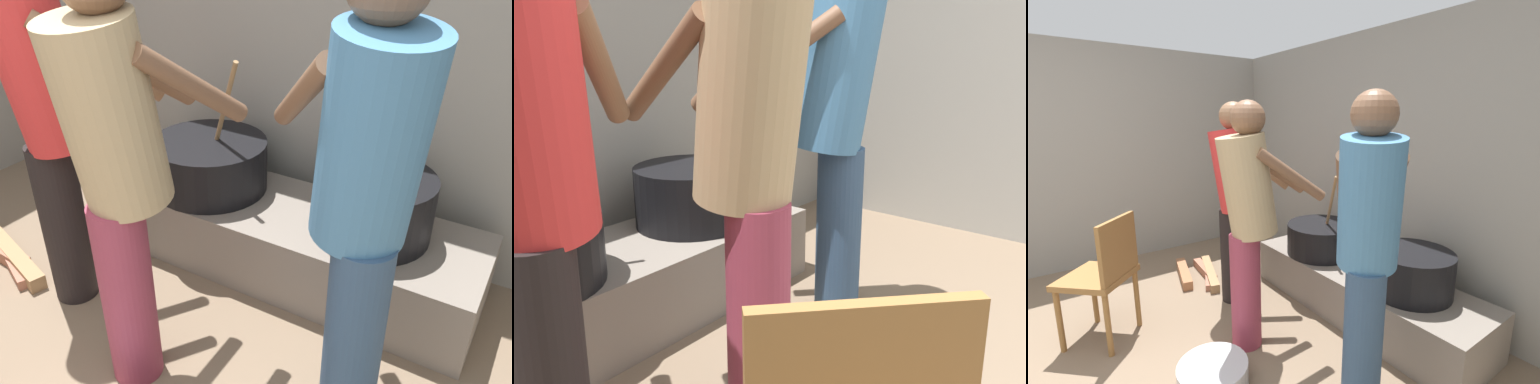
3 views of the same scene
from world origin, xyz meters
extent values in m
cube|color=gray|center=(0.00, 2.66, 1.12)|extent=(4.81, 0.20, 2.24)
cube|color=slate|center=(0.04, 2.14, 0.18)|extent=(1.95, 0.60, 0.36)
cylinder|color=black|center=(-0.40, 2.14, 0.49)|extent=(0.60, 0.60, 0.26)
cylinder|color=#937047|center=(-0.30, 2.14, 0.82)|extent=(0.24, 0.13, 0.51)
cylinder|color=black|center=(0.48, 2.16, 0.50)|extent=(0.54, 0.54, 0.29)
cylinder|color=navy|center=(0.69, 1.44, 0.40)|extent=(0.20, 0.20, 0.79)
cylinder|color=teal|center=(0.67, 1.46, 1.11)|extent=(0.48, 0.49, 0.68)
cylinder|color=brown|center=(0.60, 1.73, 1.18)|extent=(0.38, 0.40, 0.37)
cylinder|color=brown|center=(0.40, 1.55, 1.18)|extent=(0.38, 0.40, 0.37)
cylinder|color=#8C3347|center=(-0.13, 1.22, 0.39)|extent=(0.20, 0.20, 0.78)
cylinder|color=tan|center=(-0.13, 1.25, 1.10)|extent=(0.36, 0.43, 0.67)
cylinder|color=brown|center=(0.05, 1.46, 1.17)|extent=(0.15, 0.48, 0.36)
cylinder|color=brown|center=(-0.22, 1.51, 1.17)|extent=(0.15, 0.48, 0.36)
cylinder|color=black|center=(-0.72, 1.43, 0.40)|extent=(0.20, 0.20, 0.79)
cylinder|color=red|center=(-0.70, 1.46, 1.11)|extent=(0.49, 0.48, 0.68)
cylinder|color=brown|center=(-0.43, 1.52, 1.18)|extent=(0.40, 0.38, 0.37)
cylinder|color=brown|center=(-0.62, 1.72, 1.18)|extent=(0.40, 0.38, 0.37)
cube|color=#9C754D|center=(-1.22, 1.44, 0.04)|extent=(0.70, 0.27, 0.08)
cube|color=#9C624C|center=(-1.25, 1.43, 0.03)|extent=(0.60, 0.29, 0.06)
camera|label=1|loc=(1.09, 0.14, 1.72)|focal=37.34mm
camera|label=2|loc=(-1.36, 0.20, 1.28)|focal=39.77mm
camera|label=3|loc=(1.70, 0.20, 1.51)|focal=24.09mm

